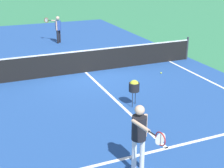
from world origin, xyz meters
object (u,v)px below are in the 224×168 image
tennis_ball_near_net (161,73)px  ball_hopper (134,86)px  player_near (140,132)px  net (85,61)px  player_far (58,27)px

tennis_ball_near_net → ball_hopper: bearing=-135.6°
player_near → tennis_ball_near_net: 6.84m
net → player_near: size_ratio=6.48×
net → player_near: (-1.06, -6.92, 0.48)m
player_far → player_near: bearing=-95.9°
net → player_far: (0.23, 5.59, 0.44)m
ball_hopper → player_far: bearing=90.9°
net → player_far: 5.62m
tennis_ball_near_net → player_near: bearing=-125.1°
tennis_ball_near_net → player_far: bearing=110.5°
player_near → tennis_ball_near_net: size_ratio=23.77×
net → tennis_ball_near_net: (2.83, -1.37, -0.46)m
player_far → ball_hopper: 9.38m
net → player_near: player_near is taller
ball_hopper → tennis_ball_near_net: size_ratio=13.25×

